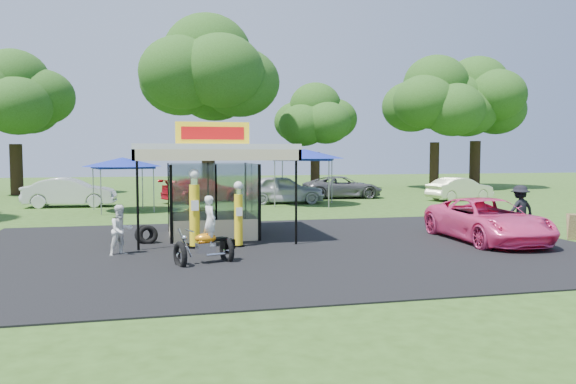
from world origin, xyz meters
name	(u,v)px	position (x,y,z in m)	size (l,w,h in m)	color
ground	(298,259)	(0.00, 0.00, 0.00)	(120.00, 120.00, 0.00)	#2D4816
asphalt_apron	(283,247)	(0.00, 2.00, 0.02)	(20.00, 14.00, 0.04)	black
gas_station_kiosk	(212,189)	(-2.00, 4.99, 1.78)	(5.40, 5.40, 4.18)	white
gas_pump_left	(194,211)	(-2.79, 2.51, 1.24)	(0.48, 0.48, 2.58)	black
gas_pump_right	(238,216)	(-1.39, 2.43, 1.04)	(0.40, 0.40, 2.17)	black
motorcycle	(208,236)	(-2.60, -0.05, 0.77)	(1.75, 1.24, 1.98)	black
spare_tires	(146,235)	(-4.33, 3.80, 0.33)	(0.79, 0.47, 0.68)	black
a_frame_sign	(575,227)	(10.47, 1.29, 0.47)	(0.56, 0.65, 0.92)	#593819
kiosk_car	(207,217)	(-2.00, 7.20, 0.48)	(1.13, 2.82, 0.96)	yellow
pink_sedan	(487,220)	(7.19, 1.64, 0.75)	(2.50, 5.43, 1.51)	#F64388
spectator_west	(121,230)	(-5.03, 1.83, 0.77)	(0.75, 0.58, 1.53)	white
spectator_east_a	(520,210)	(9.48, 3.05, 0.93)	(1.21, 0.69, 1.87)	black
bg_car_a	(70,192)	(-8.80, 18.38, 0.83)	(1.76, 5.04, 1.66)	silver
bg_car_b	(203,190)	(-1.15, 19.74, 0.76)	(2.14, 5.26, 1.53)	#B60E1B
bg_car_c	(283,189)	(3.52, 17.72, 0.86)	(2.04, 5.06, 1.72)	#B4B5B9
bg_car_d	(342,187)	(8.41, 20.78, 0.75)	(2.48, 5.37, 1.49)	#525254
bg_car_e	(460,189)	(15.27, 17.33, 0.74)	(1.57, 4.50, 1.48)	#F5F7BD
tent_west	(122,163)	(-5.70, 15.19, 2.58)	(4.08, 4.08, 2.85)	gray
tent_east	(304,154)	(4.58, 16.53, 2.99)	(4.73, 4.73, 3.31)	gray
oak_far_b	(14,104)	(-13.94, 28.90, 6.59)	(8.66, 8.66, 10.33)	black
oak_far_c	(208,83)	(-0.17, 26.70, 8.26)	(11.04, 11.04, 13.01)	black
oak_far_d	(315,123)	(9.10, 29.99, 5.58)	(7.35, 7.35, 8.75)	black
oak_far_e	(435,106)	(19.23, 28.33, 7.08)	(9.31, 9.31, 11.08)	black
oak_far_f	(476,106)	(23.45, 28.89, 7.22)	(9.33, 9.33, 11.24)	black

